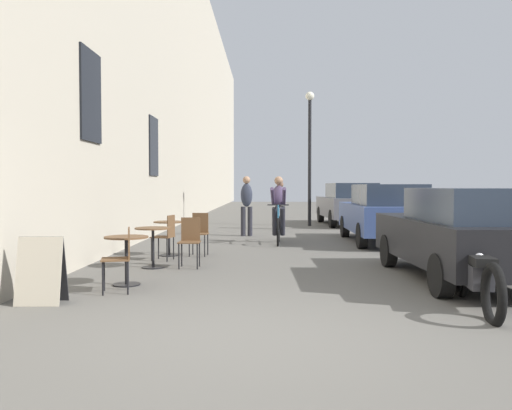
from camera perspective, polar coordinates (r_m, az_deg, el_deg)
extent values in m
plane|color=#5B5954|center=(5.27, 0.20, -13.98)|extent=(88.00, 88.00, 0.00)
cube|color=#B7AD99|center=(19.94, -9.46, 15.50)|extent=(0.50, 68.00, 12.20)
cube|color=black|center=(10.41, -17.49, 11.23)|extent=(0.04, 1.10, 1.70)
cube|color=black|center=(15.56, -11.05, 6.26)|extent=(0.04, 1.10, 1.70)
cylinder|color=black|center=(8.04, -13.87, -8.37)|extent=(0.40, 0.40, 0.02)
cylinder|color=black|center=(7.98, -13.89, -5.91)|extent=(0.05, 0.05, 0.67)
cylinder|color=brown|center=(7.94, -13.91, -3.41)|extent=(0.64, 0.64, 0.02)
cylinder|color=black|center=(7.33, -16.30, -7.70)|extent=(0.02, 0.02, 0.45)
cylinder|color=black|center=(7.65, -16.16, -7.29)|extent=(0.02, 0.02, 0.45)
cylinder|color=black|center=(7.32, -13.75, -7.69)|extent=(0.02, 0.02, 0.45)
cylinder|color=black|center=(7.63, -13.72, -7.28)|extent=(0.02, 0.02, 0.45)
cube|color=brown|center=(7.44, -15.00, -5.71)|extent=(0.46, 0.46, 0.02)
cube|color=brown|center=(7.41, -13.62, -4.01)|extent=(0.10, 0.34, 0.42)
cylinder|color=black|center=(9.60, -11.10, -6.65)|extent=(0.40, 0.40, 0.02)
cylinder|color=black|center=(9.56, -11.12, -4.59)|extent=(0.05, 0.05, 0.67)
cylinder|color=brown|center=(9.52, -11.13, -2.49)|extent=(0.64, 0.64, 0.02)
cylinder|color=black|center=(9.28, -6.40, -5.58)|extent=(0.02, 0.02, 0.45)
cylinder|color=black|center=(9.32, -8.38, -5.56)|extent=(0.02, 0.02, 0.45)
cylinder|color=black|center=(9.60, -6.15, -5.33)|extent=(0.02, 0.02, 0.45)
cylinder|color=black|center=(9.64, -8.07, -5.30)|extent=(0.02, 0.02, 0.45)
cube|color=brown|center=(9.43, -7.26, -4.03)|extent=(0.38, 0.38, 0.02)
cube|color=brown|center=(9.59, -7.11, -2.61)|extent=(0.34, 0.02, 0.42)
cylinder|color=black|center=(11.20, -9.41, -5.39)|extent=(0.40, 0.40, 0.02)
cylinder|color=black|center=(11.16, -9.42, -3.62)|extent=(0.05, 0.05, 0.67)
cylinder|color=brown|center=(11.13, -9.43, -1.83)|extent=(0.64, 0.64, 0.02)
cylinder|color=black|center=(10.89, -5.60, -4.45)|extent=(0.02, 0.02, 0.45)
cylinder|color=black|center=(10.96, -7.26, -4.41)|extent=(0.02, 0.02, 0.45)
cylinder|color=black|center=(11.20, -5.26, -4.27)|extent=(0.02, 0.02, 0.45)
cylinder|color=black|center=(11.27, -6.87, -4.23)|extent=(0.02, 0.02, 0.45)
cube|color=brown|center=(11.05, -6.25, -3.13)|extent=(0.41, 0.41, 0.02)
cube|color=brown|center=(11.21, -6.06, -1.93)|extent=(0.34, 0.05, 0.42)
cylinder|color=black|center=(10.43, -11.27, -4.76)|extent=(0.02, 0.02, 0.45)
cylinder|color=black|center=(10.72, -10.54, -4.57)|extent=(0.02, 0.02, 0.45)
cylinder|color=black|center=(10.30, -9.64, -4.84)|extent=(0.02, 0.02, 0.45)
cylinder|color=black|center=(10.59, -8.94, -4.65)|extent=(0.02, 0.02, 0.45)
cube|color=brown|center=(10.48, -10.11, -3.43)|extent=(0.45, 0.45, 0.02)
cube|color=brown|center=(10.39, -9.21, -2.26)|extent=(0.09, 0.34, 0.42)
cube|color=black|center=(7.15, -22.01, -6.47)|extent=(0.56, 0.22, 0.84)
cube|color=#B2A893|center=(6.99, -22.54, -6.67)|extent=(0.56, 0.22, 0.84)
torus|color=black|center=(12.81, 2.40, -2.99)|extent=(0.08, 0.71, 0.71)
torus|color=black|center=(13.85, 2.49, -2.61)|extent=(0.08, 0.71, 0.71)
cylinder|color=#286084|center=(13.74, 2.49, -1.46)|extent=(0.05, 0.22, 0.58)
cylinder|color=#286084|center=(13.23, 2.45, -0.14)|extent=(0.07, 0.83, 0.14)
cylinder|color=#286084|center=(12.81, 2.41, -1.49)|extent=(0.04, 0.09, 0.67)
cylinder|color=#286084|center=(13.35, 2.45, -2.61)|extent=(0.08, 1.00, 0.12)
cylinder|color=black|center=(12.81, 2.41, 0.01)|extent=(0.52, 0.05, 0.03)
ellipsoid|color=black|center=(13.64, 2.48, -0.16)|extent=(0.12, 0.24, 0.06)
ellipsoid|color=#4C3D5B|center=(13.55, 2.48, 0.99)|extent=(0.35, 0.36, 0.59)
sphere|color=#A57A5B|center=(13.51, 2.48, 2.66)|extent=(0.22, 0.22, 0.22)
cylinder|color=#26262D|center=(13.50, 2.89, -1.80)|extent=(0.15, 0.40, 0.75)
cylinder|color=#26262D|center=(13.50, 2.04, -1.80)|extent=(0.15, 0.40, 0.75)
cylinder|color=#4C3D5B|center=(13.16, 3.06, 0.93)|extent=(0.11, 0.75, 0.48)
cylinder|color=#4C3D5B|center=(13.16, 1.82, 0.93)|extent=(0.14, 0.75, 0.48)
cylinder|color=#26262D|center=(15.34, -1.41, -1.78)|extent=(0.14, 0.14, 0.86)
cylinder|color=#26262D|center=(15.34, -0.66, -1.79)|extent=(0.14, 0.14, 0.86)
ellipsoid|color=#2D3342|center=(15.31, -1.03, 1.09)|extent=(0.34, 0.24, 0.68)
sphere|color=#A57A5B|center=(15.31, -1.04, 2.74)|extent=(0.22, 0.22, 0.22)
cylinder|color=#26262D|center=(17.78, 2.96, -1.37)|extent=(0.14, 0.14, 0.79)
cylinder|color=#26262D|center=(17.77, 2.32, -1.37)|extent=(0.14, 0.14, 0.79)
ellipsoid|color=gray|center=(17.75, 2.65, 0.91)|extent=(0.35, 0.25, 0.63)
sphere|color=brown|center=(17.75, 2.65, 2.24)|extent=(0.22, 0.22, 0.22)
cylinder|color=black|center=(19.35, 5.84, 4.54)|extent=(0.12, 0.12, 4.60)
sphere|color=silver|center=(19.61, 5.87, 11.68)|extent=(0.32, 0.32, 0.32)
cube|color=black|center=(8.77, 21.21, -3.58)|extent=(1.76, 4.05, 0.65)
cube|color=#283342|center=(8.29, 22.49, 0.02)|extent=(1.45, 2.20, 0.49)
cylinder|color=black|center=(9.83, 14.20, -4.83)|extent=(0.20, 0.58, 0.58)
cylinder|color=black|center=(10.31, 22.40, -4.60)|extent=(0.20, 0.58, 0.58)
cylinder|color=black|center=(7.32, 19.46, -7.24)|extent=(0.20, 0.58, 0.58)
cube|color=#384C84|center=(13.98, 13.66, -1.32)|extent=(1.78, 4.23, 0.69)
cube|color=#283342|center=(13.47, 14.14, 1.10)|extent=(1.48, 2.29, 0.51)
cylinder|color=black|center=(15.23, 9.62, -2.31)|extent=(0.20, 0.61, 0.61)
cylinder|color=black|center=(15.54, 15.44, -2.27)|extent=(0.20, 0.61, 0.61)
cylinder|color=black|center=(12.49, 11.42, -3.28)|extent=(0.20, 0.61, 0.61)
cylinder|color=black|center=(12.86, 18.43, -3.19)|extent=(0.20, 0.61, 0.61)
cube|color=#595960|center=(20.09, 9.97, -0.20)|extent=(2.00, 4.48, 0.72)
cube|color=#283342|center=(19.56, 10.28, 1.57)|extent=(1.62, 2.44, 0.53)
cylinder|color=black|center=(21.41, 7.03, -1.01)|extent=(0.23, 0.64, 0.64)
cylinder|color=black|center=(21.70, 11.37, -0.99)|extent=(0.23, 0.64, 0.64)
cylinder|color=black|center=(18.53, 8.31, -1.49)|extent=(0.23, 0.64, 0.64)
cylinder|color=black|center=(18.88, 13.28, -1.46)|extent=(0.23, 0.64, 0.64)
torus|color=black|center=(7.58, 21.30, -6.86)|extent=(0.18, 0.70, 0.69)
torus|color=black|center=(6.20, 24.36, -8.88)|extent=(0.19, 0.71, 0.70)
cube|color=#333338|center=(6.87, 22.69, -6.95)|extent=(0.33, 0.78, 0.28)
ellipsoid|color=#B7B7BC|center=(6.94, 22.51, -5.02)|extent=(0.34, 0.55, 0.24)
cube|color=black|center=(6.58, 23.32, -5.59)|extent=(0.29, 0.47, 0.10)
cylinder|color=black|center=(7.42, 21.53, -2.77)|extent=(0.62, 0.11, 0.03)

